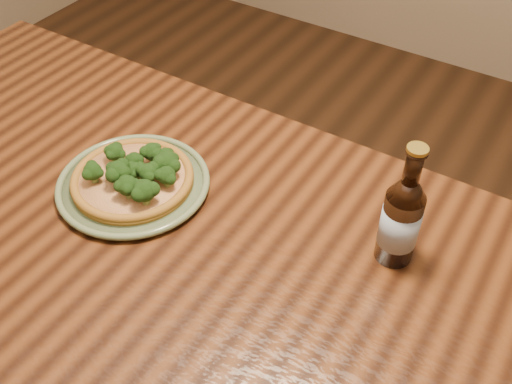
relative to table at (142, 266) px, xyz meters
The scene contains 4 objects.
table is the anchor object (origin of this frame).
plate 0.16m from the table, 131.47° to the left, with size 0.30×0.30×0.02m.
pizza 0.17m from the table, 129.55° to the left, with size 0.24×0.24×0.07m.
beer_bottle 0.49m from the table, 25.83° to the left, with size 0.07×0.07×0.24m.
Camera 1 is at (0.58, -0.40, 1.55)m, focal length 42.00 mm.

